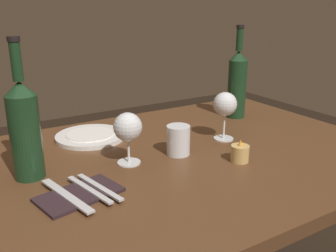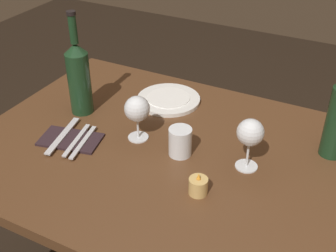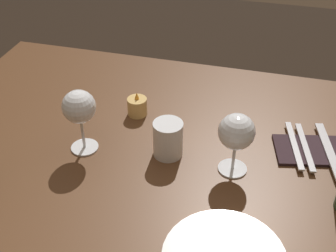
# 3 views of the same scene
# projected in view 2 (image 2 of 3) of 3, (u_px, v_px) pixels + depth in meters

# --- Properties ---
(dining_table) EXTENTS (1.30, 0.90, 0.74)m
(dining_table) POSITION_uv_depth(u_px,v_px,m) (180.00, 176.00, 1.39)
(dining_table) COLOR #56351E
(dining_table) RESTS_ON ground
(wine_glass_left) EXTENTS (0.08, 0.08, 0.15)m
(wine_glass_left) POSITION_uv_depth(u_px,v_px,m) (137.00, 110.00, 1.35)
(wine_glass_left) COLOR white
(wine_glass_left) RESTS_ON dining_table
(wine_glass_right) EXTENTS (0.08, 0.08, 0.16)m
(wine_glass_right) POSITION_uv_depth(u_px,v_px,m) (250.00, 134.00, 1.22)
(wine_glass_right) COLOR white
(wine_glass_right) RESTS_ON dining_table
(wine_bottle_second) EXTENTS (0.08, 0.08, 0.36)m
(wine_bottle_second) POSITION_uv_depth(u_px,v_px,m) (79.00, 76.00, 1.47)
(wine_bottle_second) COLOR #19381E
(wine_bottle_second) RESTS_ON dining_table
(water_tumbler) EXTENTS (0.07, 0.07, 0.09)m
(water_tumbler) POSITION_uv_depth(u_px,v_px,m) (181.00, 144.00, 1.31)
(water_tumbler) COLOR white
(water_tumbler) RESTS_ON dining_table
(votive_candle) EXTENTS (0.05, 0.05, 0.07)m
(votive_candle) POSITION_uv_depth(u_px,v_px,m) (198.00, 186.00, 1.18)
(votive_candle) COLOR #DBB266
(votive_candle) RESTS_ON dining_table
(dinner_plate) EXTENTS (0.23, 0.23, 0.02)m
(dinner_plate) POSITION_uv_depth(u_px,v_px,m) (168.00, 99.00, 1.60)
(dinner_plate) COLOR white
(dinner_plate) RESTS_ON dining_table
(folded_napkin) EXTENTS (0.21, 0.15, 0.01)m
(folded_napkin) POSITION_uv_depth(u_px,v_px,m) (71.00, 140.00, 1.39)
(folded_napkin) COLOR #2D1E23
(folded_napkin) RESTS_ON dining_table
(fork_inner) EXTENTS (0.05, 0.18, 0.00)m
(fork_inner) POSITION_uv_depth(u_px,v_px,m) (77.00, 140.00, 1.38)
(fork_inner) COLOR silver
(fork_inner) RESTS_ON folded_napkin
(fork_outer) EXTENTS (0.05, 0.18, 0.00)m
(fork_outer) POSITION_uv_depth(u_px,v_px,m) (83.00, 142.00, 1.37)
(fork_outer) COLOR silver
(fork_outer) RESTS_ON folded_napkin
(table_knife) EXTENTS (0.06, 0.21, 0.00)m
(table_knife) POSITION_uv_depth(u_px,v_px,m) (63.00, 135.00, 1.40)
(table_knife) COLOR silver
(table_knife) RESTS_ON folded_napkin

